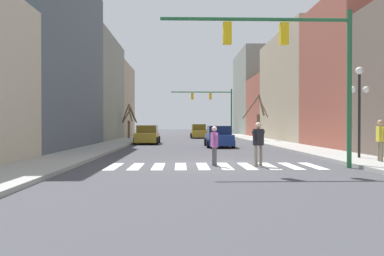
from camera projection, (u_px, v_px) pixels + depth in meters
ground_plane at (212, 164)px, 15.98m from camera, size 240.00×240.00×0.00m
sidewalk_left at (50, 163)px, 15.77m from camera, size 2.77×90.00×0.15m
sidewalk_right at (370, 162)px, 16.18m from camera, size 2.77×90.00×0.15m
building_row_left at (69, 83)px, 33.14m from camera, size 6.00×46.24×12.64m
building_row_right at (293, 92)px, 41.88m from camera, size 6.00×58.50×13.68m
crosswalk_stripes at (214, 166)px, 15.19m from camera, size 8.55×2.60×0.01m
traffic_signal_near at (294, 52)px, 14.48m from camera, size 7.44×0.28×6.16m
traffic_signal_far at (213, 102)px, 48.43m from camera, size 7.93×0.28×6.32m
street_lamp_right_corner at (359, 93)px, 17.45m from camera, size 0.95×0.36×4.24m
car_parked_left_mid at (199, 132)px, 47.10m from camera, size 2.07×4.82×1.74m
car_parked_right_far at (219, 137)px, 28.42m from camera, size 2.03×4.76×1.59m
car_driving_away_lane at (147, 135)px, 33.05m from camera, size 2.10×4.63×1.63m
pedestrian_waiting_at_curb at (214, 142)px, 15.28m from camera, size 0.29×0.70×1.62m
pedestrian_on_right_sidewalk at (380, 137)px, 15.69m from camera, size 0.30×0.75×1.75m
pedestrian_near_right_corner at (258, 140)px, 15.21m from camera, size 0.67×0.54×1.79m
street_tree_right_far at (259, 120)px, 36.92m from camera, size 2.31×2.80×4.60m
street_tree_right_near at (129, 122)px, 42.63m from camera, size 1.90×1.64×3.92m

